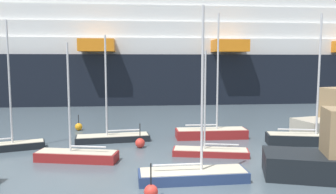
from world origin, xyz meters
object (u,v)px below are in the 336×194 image
at_px(sailboat_3, 309,138).
at_px(channel_buoy_2, 151,191).
at_px(sailboat_2, 211,132).
at_px(sailboat_4, 193,173).
at_px(sailboat_6, 77,155).
at_px(channel_buoy_1, 79,127).
at_px(sailboat_0, 210,150).
at_px(sailboat_1, 113,136).
at_px(sailboat_5, 6,144).
at_px(channel_buoy_0, 140,143).
at_px(cruise_ship, 213,49).

xyz_separation_m(sailboat_3, channel_buoy_2, (-11.63, -8.94, -0.19)).
bearing_deg(sailboat_3, sailboat_2, 168.92).
bearing_deg(sailboat_4, sailboat_6, 146.63).
xyz_separation_m(sailboat_4, channel_buoy_1, (-8.44, 13.02, -0.08)).
bearing_deg(sailboat_0, sailboat_1, -22.42).
relative_size(sailboat_3, sailboat_5, 1.07).
height_order(sailboat_0, channel_buoy_2, sailboat_0).
xyz_separation_m(sailboat_2, sailboat_4, (-2.73, -9.40, -0.09)).
xyz_separation_m(sailboat_0, sailboat_2, (0.99, 4.86, 0.18)).
height_order(sailboat_3, channel_buoy_0, sailboat_3).
relative_size(sailboat_3, channel_buoy_1, 6.86).
bearing_deg(sailboat_0, sailboat_3, -153.64).
bearing_deg(sailboat_3, sailboat_0, -153.72).
relative_size(sailboat_2, channel_buoy_1, 7.12).
bearing_deg(sailboat_4, cruise_ship, 74.06).
distance_m(sailboat_1, sailboat_3, 14.59).
bearing_deg(channel_buoy_1, sailboat_2, -17.99).
bearing_deg(channel_buoy_1, channel_buoy_2, -67.45).
distance_m(sailboat_2, sailboat_4, 9.78).
xyz_separation_m(channel_buoy_2, cruise_ship, (10.53, 40.54, 7.71)).
bearing_deg(channel_buoy_0, sailboat_4, -66.93).
bearing_deg(sailboat_5, channel_buoy_2, -60.54).
bearing_deg(sailboat_1, sailboat_4, 111.20).
bearing_deg(sailboat_3, sailboat_5, -169.45).
xyz_separation_m(sailboat_5, cruise_ship, (20.36, 31.94, 7.60)).
xyz_separation_m(sailboat_4, sailboat_6, (-6.66, 3.80, -0.02)).
bearing_deg(channel_buoy_2, sailboat_5, 138.79).
bearing_deg(channel_buoy_0, cruise_ship, 70.49).
distance_m(sailboat_0, sailboat_5, 13.87).
bearing_deg(sailboat_6, channel_buoy_2, 137.47).
bearing_deg(sailboat_0, sailboat_5, 1.56).
bearing_deg(cruise_ship, sailboat_5, -124.69).
bearing_deg(sailboat_6, channel_buoy_0, -132.20).
height_order(sailboat_1, sailboat_5, sailboat_5).
distance_m(sailboat_2, sailboat_5, 15.00).
height_order(sailboat_1, sailboat_6, sailboat_1).
height_order(sailboat_6, channel_buoy_0, sailboat_6).
distance_m(sailboat_3, sailboat_6, 16.41).
distance_m(channel_buoy_1, cruise_ship, 31.44).
distance_m(sailboat_5, cruise_ship, 38.63).
relative_size(sailboat_5, cruise_ship, 0.07).
relative_size(sailboat_4, cruise_ship, 0.07).
relative_size(sailboat_1, sailboat_5, 0.91).
bearing_deg(sailboat_2, cruise_ship, 77.25).
height_order(sailboat_0, sailboat_4, sailboat_4).
distance_m(channel_buoy_2, cruise_ship, 42.59).
bearing_deg(sailboat_6, sailboat_2, -139.08).
xyz_separation_m(sailboat_0, sailboat_6, (-8.40, -0.74, 0.07)).
height_order(sailboat_1, sailboat_3, sailboat_3).
relative_size(sailboat_0, channel_buoy_2, 4.19).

